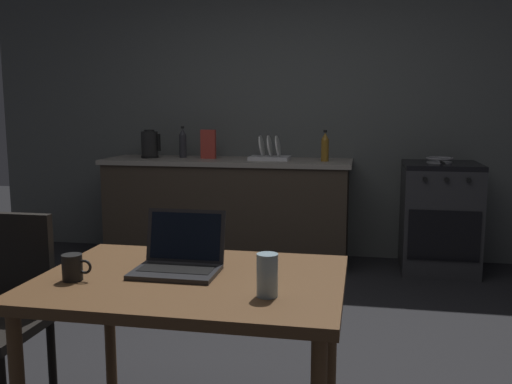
{
  "coord_description": "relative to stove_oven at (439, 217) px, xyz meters",
  "views": [
    {
      "loc": [
        0.61,
        -2.64,
        1.33
      ],
      "look_at": [
        -0.07,
        0.91,
        0.79
      ],
      "focal_mm": 39.19,
      "sensor_mm": 36.0,
      "label": 1
    }
  ],
  "objects": [
    {
      "name": "electric_kettle",
      "position": [
        -2.51,
        0.0,
        0.57
      ],
      "size": [
        0.18,
        0.16,
        0.25
      ],
      "color": "black",
      "rests_on": "kitchen_counter"
    },
    {
      "name": "stove_oven",
      "position": [
        0.0,
        0.0,
        0.0
      ],
      "size": [
        0.6,
        0.62,
        0.9
      ],
      "color": "#2D2D30",
      "rests_on": "ground_plane"
    },
    {
      "name": "laptop",
      "position": [
        -1.32,
        -2.73,
        0.31
      ],
      "size": [
        0.32,
        0.27,
        0.22
      ],
      "rotation": [
        0.0,
        0.0,
        -0.24
      ],
      "color": "#232326",
      "rests_on": "dining_table"
    },
    {
      "name": "ground_plane",
      "position": [
        -1.25,
        -2.09,
        -0.45
      ],
      "size": [
        12.0,
        12.0,
        0.0
      ],
      "primitive_type": "plane",
      "color": "black"
    },
    {
      "name": "bottle_b",
      "position": [
        -2.23,
        0.08,
        0.58
      ],
      "size": [
        0.07,
        0.07,
        0.28
      ],
      "color": "#2D2D33",
      "rests_on": "kitchen_counter"
    },
    {
      "name": "back_wall",
      "position": [
        -0.95,
        0.35,
        0.89
      ],
      "size": [
        6.4,
        0.1,
        2.68
      ],
      "primitive_type": "cube",
      "color": "#545856",
      "rests_on": "ground_plane"
    },
    {
      "name": "frying_pan",
      "position": [
        -0.02,
        -0.03,
        0.47
      ],
      "size": [
        0.22,
        0.39,
        0.05
      ],
      "color": "gray",
      "rests_on": "stove_oven"
    },
    {
      "name": "coffee_mug",
      "position": [
        -1.66,
        -2.92,
        0.31
      ],
      "size": [
        0.11,
        0.07,
        0.1
      ],
      "color": "black",
      "rests_on": "dining_table"
    },
    {
      "name": "drinking_glass",
      "position": [
        -0.94,
        -2.96,
        0.34
      ],
      "size": [
        0.07,
        0.07,
        0.15
      ],
      "color": "#99B7C6",
      "rests_on": "dining_table"
    },
    {
      "name": "dish_rack",
      "position": [
        -1.42,
        0.0,
        0.5
      ],
      "size": [
        0.34,
        0.26,
        0.21
      ],
      "color": "silver",
      "rests_on": "kitchen_counter"
    },
    {
      "name": "bottle",
      "position": [
        -0.95,
        -0.05,
        0.57
      ],
      "size": [
        0.06,
        0.06,
        0.26
      ],
      "color": "#8C601E",
      "rests_on": "kitchen_counter"
    },
    {
      "name": "cereal_box",
      "position": [
        -1.97,
        0.02,
        0.58
      ],
      "size": [
        0.13,
        0.05,
        0.25
      ],
      "color": "#B2382D",
      "rests_on": "kitchen_counter"
    },
    {
      "name": "dining_table",
      "position": [
        -1.25,
        -2.79,
        0.19
      ],
      "size": [
        1.13,
        0.82,
        0.71
      ],
      "color": "brown",
      "rests_on": "ground_plane"
    },
    {
      "name": "kitchen_counter",
      "position": [
        -1.8,
        0.0,
        0.0
      ],
      "size": [
        2.16,
        0.64,
        0.9
      ],
      "color": "#382D23",
      "rests_on": "ground_plane"
    }
  ]
}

